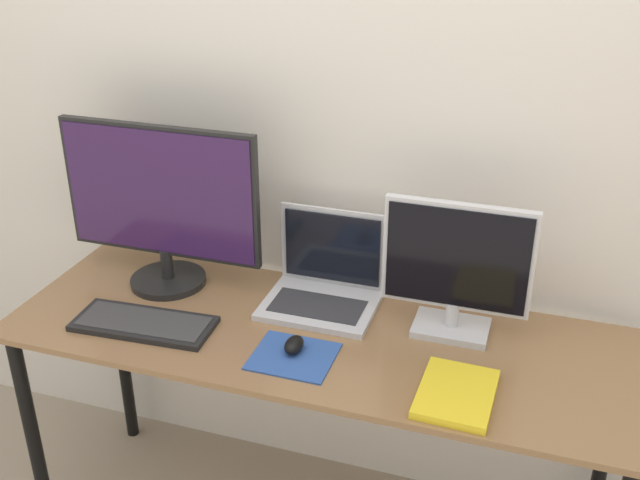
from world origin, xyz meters
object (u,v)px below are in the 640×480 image
Objects in this scene: laptop at (325,281)px; keyboard at (144,323)px; monitor_right at (456,268)px; mouse at (294,345)px; book at (456,394)px; monitor_left at (161,204)px.

keyboard is (-0.43, -0.29, -0.05)m from laptop.
monitor_right is 0.47m from mouse.
monitor_right is 1.65× the size of book.
keyboard is at bearing -145.83° from laptop.
book is at bearing -37.64° from laptop.
book is (0.43, -0.05, -0.01)m from mouse.
laptop is at bearing 142.36° from book.
monitor_left reaches higher than monitor_right.
monitor_left is at bearing 102.78° from keyboard.
keyboard is (0.05, -0.24, -0.25)m from monitor_left.
book is (0.43, -0.33, -0.05)m from laptop.
monitor_right is 0.34m from book.
monitor_right reaches higher than book.
laptop is at bearing 172.56° from monitor_right.
mouse is (0.01, -0.28, -0.04)m from laptop.
monitor_left is 8.01× the size of mouse.
mouse is (0.43, 0.01, 0.01)m from keyboard.
keyboard is 1.66× the size of book.
monitor_right reaches higher than mouse.
mouse is (-0.37, -0.23, -0.17)m from monitor_right.
monitor_right is 0.40m from laptop.
book is at bearing -17.32° from monitor_left.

